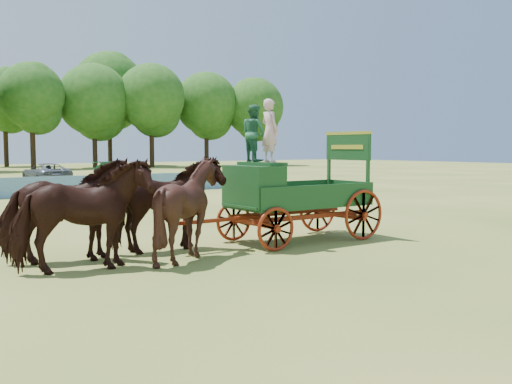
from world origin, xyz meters
name	(u,v)px	position (x,y,z in m)	size (l,w,h in m)	color
ground	(198,251)	(0.00, 0.00, 0.00)	(160.00, 160.00, 0.00)	tan
horse_lead_left	(82,215)	(-3.09, -0.79, 1.16)	(1.25, 2.75, 2.33)	black
horse_lead_right	(66,211)	(-3.09, 0.31, 1.16)	(1.25, 2.75, 2.33)	black
horse_wheel_left	(188,208)	(-0.69, -0.79, 1.16)	(1.88, 2.11, 2.33)	black
horse_wheel_right	(166,204)	(-0.69, 0.31, 1.16)	(1.25, 2.75, 2.33)	black
farm_dray	(277,182)	(2.28, -0.22, 1.62)	(6.00, 2.00, 3.75)	maroon
sponsor_banner	(2,188)	(-1.00, 18.00, 0.53)	(26.00, 0.08, 1.05)	#1B5A95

